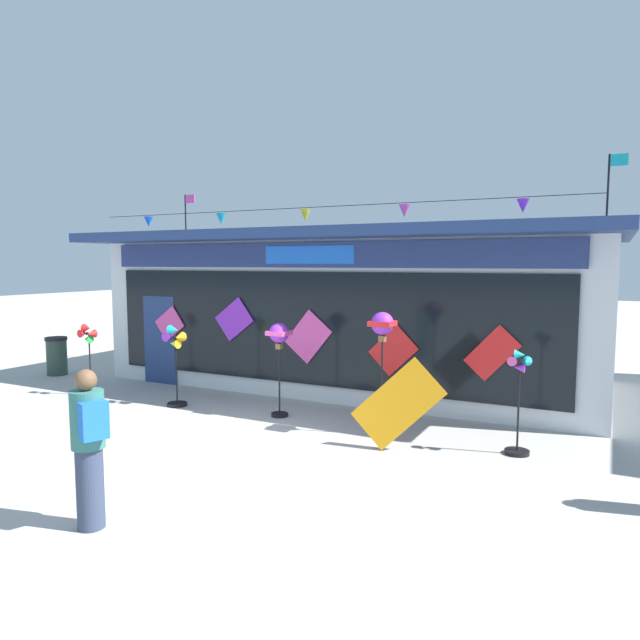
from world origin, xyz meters
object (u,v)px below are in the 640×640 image
object	(u,v)px
wind_spinner_far_left	(88,350)
wind_spinner_center_left	(279,342)
display_kite_on_ground	(398,404)
kite_shop_building	(358,307)
trash_bin	(57,356)
wind_spinner_center_right	(382,338)
wind_spinner_left	(175,354)
wind_spinner_right	(519,399)
person_mid_plaza	(89,445)

from	to	relation	value
wind_spinner_far_left	wind_spinner_center_left	world-z (taller)	wind_spinner_center_left
wind_spinner_far_left	display_kite_on_ground	bearing A→B (deg)	-3.16
wind_spinner_far_left	wind_spinner_center_left	size ratio (longest dim) A/B	0.89
kite_shop_building	trash_bin	bearing A→B (deg)	-157.50
wind_spinner_center_left	wind_spinner_center_right	world-z (taller)	wind_spinner_center_right
trash_bin	kite_shop_building	bearing A→B (deg)	22.50
display_kite_on_ground	wind_spinner_left	bearing A→B (deg)	173.52
wind_spinner_right	trash_bin	bearing A→B (deg)	174.59
wind_spinner_far_left	wind_spinner_center_left	xyz separation A→B (m)	(4.34, 0.42, 0.39)
wind_spinner_left	display_kite_on_ground	world-z (taller)	wind_spinner_left
person_mid_plaza	wind_spinner_left	bearing A→B (deg)	-125.40
wind_spinner_left	wind_spinner_far_left	bearing A→B (deg)	-175.93
wind_spinner_right	wind_spinner_far_left	bearing A→B (deg)	-178.66
person_mid_plaza	trash_bin	xyz separation A→B (m)	(-7.41, 5.48, -0.41)
display_kite_on_ground	trash_bin	bearing A→B (deg)	170.24
wind_spinner_left	trash_bin	world-z (taller)	wind_spinner_left
wind_spinner_far_left	trash_bin	size ratio (longest dim) A/B	1.61
person_mid_plaza	trash_bin	bearing A→B (deg)	-103.38
wind_spinner_far_left	wind_spinner_left	distance (m)	2.17
wind_spinner_center_right	person_mid_plaza	xyz separation A→B (m)	(-1.53, -4.40, -0.68)
trash_bin	wind_spinner_center_left	bearing A→B (deg)	-6.78
kite_shop_building	trash_bin	xyz separation A→B (m)	(-6.84, -2.83, -1.25)
kite_shop_building	trash_bin	world-z (taller)	kite_shop_building
wind_spinner_left	display_kite_on_ground	size ratio (longest dim) A/B	1.22
display_kite_on_ground	person_mid_plaza	bearing A→B (deg)	-117.34
wind_spinner_center_left	person_mid_plaza	xyz separation A→B (m)	(0.52, -4.66, -0.47)
wind_spinner_center_left	wind_spinner_far_left	bearing A→B (deg)	-174.44
kite_shop_building	trash_bin	distance (m)	7.51
kite_shop_building	wind_spinner_left	distance (m)	4.51
person_mid_plaza	trash_bin	world-z (taller)	person_mid_plaza
wind_spinner_far_left	wind_spinner_center_left	distance (m)	4.38
kite_shop_building	person_mid_plaza	xyz separation A→B (m)	(0.57, -8.31, -0.84)
wind_spinner_far_left	wind_spinner_right	world-z (taller)	wind_spinner_right
person_mid_plaza	display_kite_on_ground	bearing A→B (deg)	175.75
kite_shop_building	person_mid_plaza	distance (m)	8.37
kite_shop_building	wind_spinner_center_left	xyz separation A→B (m)	(0.05, -3.65, -0.37)
wind_spinner_center_right	wind_spinner_right	bearing A→B (deg)	0.90
person_mid_plaza	wind_spinner_center_left	bearing A→B (deg)	-150.51
wind_spinner_far_left	person_mid_plaza	world-z (taller)	person_mid_plaza
wind_spinner_center_left	wind_spinner_right	world-z (taller)	wind_spinner_center_left
kite_shop_building	wind_spinner_left	bearing A→B (deg)	-118.41
wind_spinner_far_left	trash_bin	bearing A→B (deg)	154.07
wind_spinner_center_right	wind_spinner_left	bearing A→B (deg)	-179.84
wind_spinner_far_left	wind_spinner_right	bearing A→B (deg)	1.34
wind_spinner_center_left	wind_spinner_right	xyz separation A→B (m)	(4.12, -0.22, -0.54)
wind_spinner_center_left	wind_spinner_right	bearing A→B (deg)	-3.10
wind_spinner_far_left	person_mid_plaza	bearing A→B (deg)	-41.08
wind_spinner_center_left	person_mid_plaza	distance (m)	4.71
kite_shop_building	display_kite_on_ground	xyz separation A→B (m)	(2.57, -4.45, -1.04)
trash_bin	display_kite_on_ground	world-z (taller)	display_kite_on_ground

